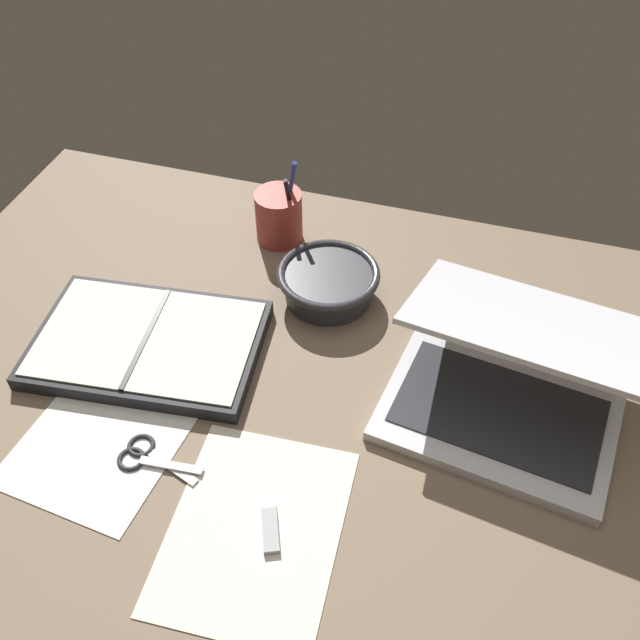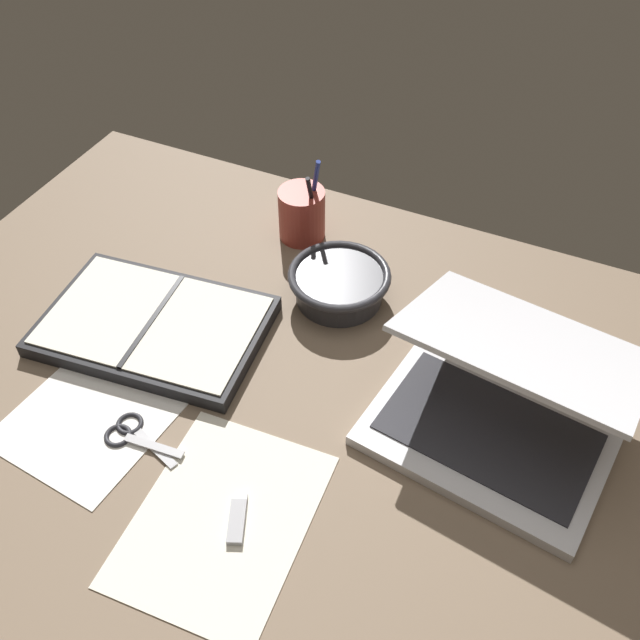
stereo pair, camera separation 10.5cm
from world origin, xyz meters
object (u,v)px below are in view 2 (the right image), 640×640
pen_cup (302,214)px  planner (154,325)px  laptop (500,404)px  bowl (339,283)px  scissors (131,434)px

pen_cup → planner: (-10.73, -31.74, -3.51)cm
laptop → pen_cup: bearing=156.0°
bowl → planner: (-23.41, -19.51, -1.78)cm
pen_cup → scissors: 50.16cm
pen_cup → planner: 33.69cm
laptop → pen_cup: pen_cup is taller
bowl → pen_cup: size_ratio=1.01×
bowl → scissors: 40.70cm
planner → scissors: planner is taller
bowl → pen_cup: bearing=136.0°
planner → bowl: bearing=33.5°
pen_cup → laptop: bearing=-32.0°
laptop → planner: size_ratio=0.98×
laptop → scissors: size_ratio=2.97×
pen_cup → planner: size_ratio=0.46×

